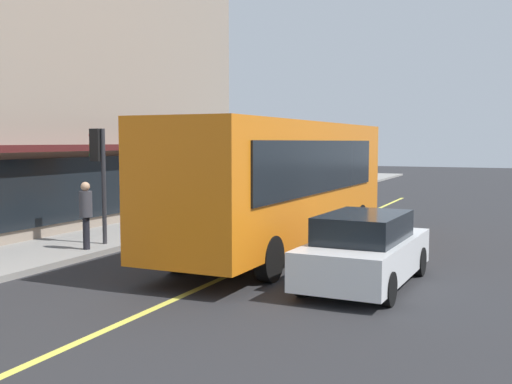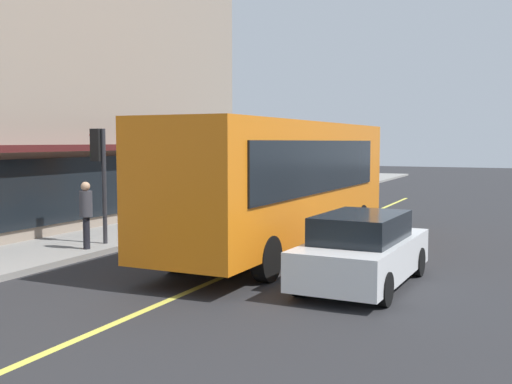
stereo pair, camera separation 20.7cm
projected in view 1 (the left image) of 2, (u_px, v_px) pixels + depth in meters
name	position (u px, v px, depth m)	size (l,w,h in m)	color
ground	(275.00, 255.00, 16.19)	(120.00, 120.00, 0.00)	#28282B
sidewalk	(104.00, 239.00, 18.44)	(80.00, 2.97, 0.15)	gray
lane_centre_stripe	(275.00, 255.00, 16.19)	(36.00, 0.16, 0.01)	#D8D14C
bus	(284.00, 179.00, 16.62)	(11.17, 2.74, 3.50)	orange
traffic_light	(99.00, 158.00, 16.95)	(0.30, 0.52, 3.20)	#2D2D33
car_teal	(319.00, 189.00, 29.00)	(4.39, 2.05, 1.52)	#14666B
car_white	(365.00, 250.00, 12.70)	(4.36, 1.99, 1.52)	white
pedestrian_by_curb	(86.00, 209.00, 16.09)	(0.34, 0.34, 1.79)	black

